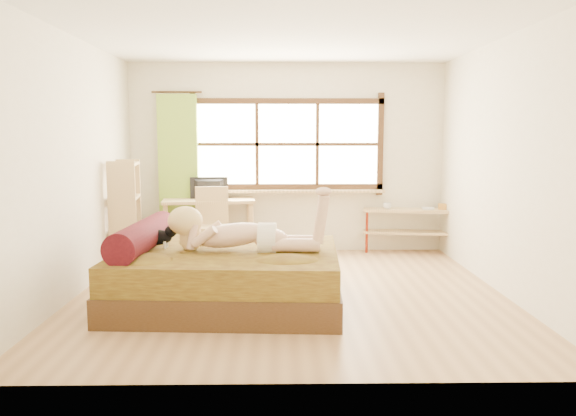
{
  "coord_description": "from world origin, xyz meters",
  "views": [
    {
      "loc": [
        -0.12,
        -5.87,
        1.67
      ],
      "look_at": [
        -0.02,
        0.2,
        0.89
      ],
      "focal_mm": 35.0,
      "sensor_mm": 36.0,
      "label": 1
    }
  ],
  "objects_px": {
    "bed": "(223,274)",
    "desk": "(209,207)",
    "kitten": "(157,235)",
    "pipe_shelf": "(409,221)",
    "bookshelf": "(125,213)",
    "woman": "(243,218)",
    "chair": "(212,220)"
  },
  "relations": [
    {
      "from": "bed",
      "to": "desk",
      "type": "distance_m",
      "value": 2.4
    },
    {
      "from": "bed",
      "to": "kitten",
      "type": "relative_size",
      "value": 6.96
    },
    {
      "from": "pipe_shelf",
      "to": "bookshelf",
      "type": "height_order",
      "value": "bookshelf"
    },
    {
      "from": "kitten",
      "to": "desk",
      "type": "height_order",
      "value": "kitten"
    },
    {
      "from": "pipe_shelf",
      "to": "bookshelf",
      "type": "distance_m",
      "value": 3.92
    },
    {
      "from": "kitten",
      "to": "pipe_shelf",
      "type": "height_order",
      "value": "kitten"
    },
    {
      "from": "woman",
      "to": "kitten",
      "type": "xyz_separation_m",
      "value": [
        -0.87,
        0.15,
        -0.2
      ]
    },
    {
      "from": "bed",
      "to": "kitten",
      "type": "xyz_separation_m",
      "value": [
        -0.67,
        0.1,
        0.38
      ]
    },
    {
      "from": "woman",
      "to": "chair",
      "type": "distance_m",
      "value": 2.12
    },
    {
      "from": "desk",
      "to": "bookshelf",
      "type": "height_order",
      "value": "bookshelf"
    },
    {
      "from": "desk",
      "to": "pipe_shelf",
      "type": "bearing_deg",
      "value": -4.91
    },
    {
      "from": "desk",
      "to": "chair",
      "type": "height_order",
      "value": "chair"
    },
    {
      "from": "bed",
      "to": "woman",
      "type": "height_order",
      "value": "woman"
    },
    {
      "from": "woman",
      "to": "desk",
      "type": "relative_size",
      "value": 1.15
    },
    {
      "from": "bookshelf",
      "to": "desk",
      "type": "bearing_deg",
      "value": 28.22
    },
    {
      "from": "bed",
      "to": "kitten",
      "type": "height_order",
      "value": "bed"
    },
    {
      "from": "desk",
      "to": "bookshelf",
      "type": "distance_m",
      "value": 1.2
    },
    {
      "from": "bookshelf",
      "to": "kitten",
      "type": "bearing_deg",
      "value": -71.93
    },
    {
      "from": "bed",
      "to": "chair",
      "type": "xyz_separation_m",
      "value": [
        -0.34,
        1.97,
        0.25
      ]
    },
    {
      "from": "kitten",
      "to": "bookshelf",
      "type": "bearing_deg",
      "value": 118.99
    },
    {
      "from": "pipe_shelf",
      "to": "bookshelf",
      "type": "relative_size",
      "value": 0.96
    },
    {
      "from": "bookshelf",
      "to": "chair",
      "type": "bearing_deg",
      "value": 10.32
    },
    {
      "from": "kitten",
      "to": "bookshelf",
      "type": "height_order",
      "value": "bookshelf"
    },
    {
      "from": "desk",
      "to": "woman",
      "type": "bearing_deg",
      "value": -82.48
    },
    {
      "from": "bookshelf",
      "to": "bed",
      "type": "bearing_deg",
      "value": -56.86
    },
    {
      "from": "bed",
      "to": "chair",
      "type": "height_order",
      "value": "chair"
    },
    {
      "from": "bed",
      "to": "bookshelf",
      "type": "distance_m",
      "value": 2.18
    },
    {
      "from": "woman",
      "to": "chair",
      "type": "bearing_deg",
      "value": 108.29
    },
    {
      "from": "kitten",
      "to": "desk",
      "type": "xyz_separation_m",
      "value": [
        0.24,
        2.23,
        0.01
      ]
    },
    {
      "from": "kitten",
      "to": "pipe_shelf",
      "type": "xyz_separation_m",
      "value": [
        3.09,
        2.35,
        -0.21
      ]
    },
    {
      "from": "chair",
      "to": "pipe_shelf",
      "type": "bearing_deg",
      "value": 2.55
    },
    {
      "from": "kitten",
      "to": "desk",
      "type": "relative_size",
      "value": 0.25
    }
  ]
}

